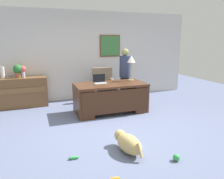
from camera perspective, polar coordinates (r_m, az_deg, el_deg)
ground_plane at (r=4.75m, az=0.76°, el=-9.65°), size 12.00×12.00×0.00m
back_wall at (r=6.90m, az=-6.98°, el=8.84°), size 7.00×0.16×2.70m
desk at (r=5.54m, az=-0.33°, el=-1.92°), size 1.79×0.90×0.75m
credenza at (r=6.52m, az=-23.32°, el=-0.72°), size 1.51×0.50×0.82m
armchair at (r=6.50m, az=-2.13°, el=0.79°), size 0.60×0.59×1.02m
person_standing at (r=6.41m, az=3.40°, el=3.80°), size 0.32×0.32×1.59m
dog_lying at (r=3.71m, az=4.23°, el=-13.83°), size 0.39×0.75×0.30m
laptop at (r=5.52m, az=-3.27°, el=2.24°), size 0.32×0.22×0.22m
desk_lamp at (r=5.83m, az=5.10°, el=7.56°), size 0.22×0.22×0.67m
vase_with_flowers at (r=6.41m, az=-22.41°, el=4.69°), size 0.17×0.17×0.32m
vase_empty at (r=6.45m, az=-26.85°, el=3.99°), size 0.10×0.10×0.32m
potted_plant at (r=6.41m, az=-23.56°, el=4.60°), size 0.24×0.24×0.36m
dog_toy_ball at (r=3.63m, az=16.59°, el=-16.79°), size 0.11×0.11×0.11m
dog_toy_bone at (r=3.59m, az=-10.06°, el=-17.28°), size 0.17×0.06×0.05m
dog_toy_plush at (r=3.09m, az=0.52°, el=-22.51°), size 0.17×0.06×0.05m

